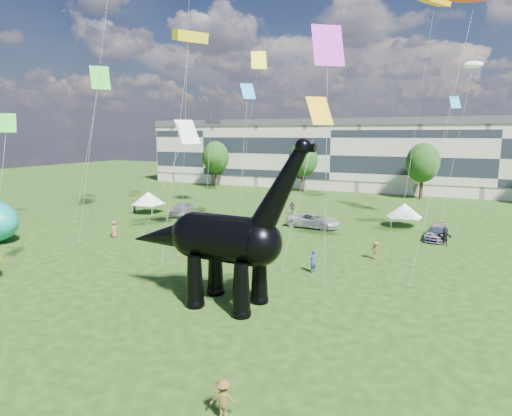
% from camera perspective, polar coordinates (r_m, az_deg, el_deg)
% --- Properties ---
extents(ground, '(220.00, 220.00, 0.00)m').
position_cam_1_polar(ground, '(25.81, -7.52, -13.85)').
color(ground, '#16330C').
rests_on(ground, ground).
extents(terrace_row, '(78.00, 11.00, 12.00)m').
position_cam_1_polar(terrace_row, '(84.54, 10.86, 6.76)').
color(terrace_row, beige).
rests_on(terrace_row, ground).
extents(tree_far_left, '(5.20, 5.20, 9.44)m').
position_cam_1_polar(tree_far_left, '(84.60, -5.41, 7.09)').
color(tree_far_left, '#382314').
rests_on(tree_far_left, ground).
extents(tree_mid_left, '(5.20, 5.20, 9.44)m').
position_cam_1_polar(tree_mid_left, '(77.05, 6.29, 6.81)').
color(tree_mid_left, '#382314').
rests_on(tree_mid_left, ground).
extents(tree_mid_right, '(5.20, 5.20, 9.44)m').
position_cam_1_polar(tree_mid_right, '(73.08, 21.37, 6.03)').
color(tree_mid_right, '#382314').
rests_on(tree_mid_right, ground).
extents(dinosaur_sculpture, '(12.82, 3.60, 10.51)m').
position_cam_1_polar(dinosaur_sculpture, '(26.04, -4.96, -4.34)').
color(dinosaur_sculpture, black).
rests_on(dinosaur_sculpture, ground).
extents(car_silver, '(2.94, 5.17, 1.66)m').
position_cam_1_polar(car_silver, '(55.55, -9.81, -0.13)').
color(car_silver, silver).
rests_on(car_silver, ground).
extents(car_grey, '(4.55, 2.64, 1.42)m').
position_cam_1_polar(car_grey, '(45.84, 0.36, -2.26)').
color(car_grey, slate).
rests_on(car_grey, ground).
extents(car_white, '(6.02, 3.11, 1.62)m').
position_cam_1_polar(car_white, '(48.09, 7.66, -1.65)').
color(car_white, silver).
rests_on(car_white, ground).
extents(car_dark, '(2.20, 4.81, 1.36)m').
position_cam_1_polar(car_dark, '(45.93, 22.94, -3.06)').
color(car_dark, '#595960').
rests_on(car_dark, ground).
extents(gazebo_near, '(4.34, 4.34, 2.66)m').
position_cam_1_polar(gazebo_near, '(50.82, 19.19, -0.28)').
color(gazebo_near, white).
rests_on(gazebo_near, ground).
extents(gazebo_left, '(4.38, 4.38, 2.86)m').
position_cam_1_polar(gazebo_left, '(57.93, -14.15, 1.30)').
color(gazebo_left, white).
rests_on(gazebo_left, ground).
extents(visitors, '(51.31, 44.50, 1.78)m').
position_cam_1_polar(visitors, '(40.60, 3.38, -3.69)').
color(visitors, navy).
rests_on(visitors, ground).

